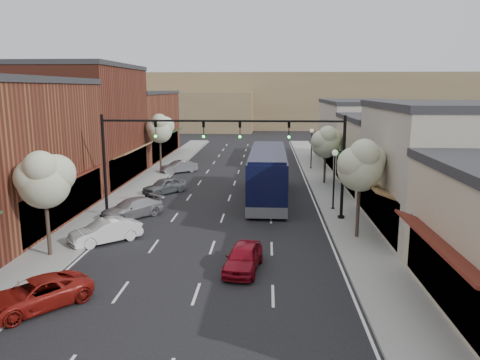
% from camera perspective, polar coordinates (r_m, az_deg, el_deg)
% --- Properties ---
extents(ground, '(160.00, 160.00, 0.00)m').
position_cam_1_polar(ground, '(24.43, -3.95, -9.76)').
color(ground, black).
rests_on(ground, ground).
extents(sidewalk_left, '(2.80, 73.00, 0.15)m').
position_cam_1_polar(sidewalk_left, '(43.55, -11.90, -0.55)').
color(sidewalk_left, gray).
rests_on(sidewalk_left, ground).
extents(sidewalk_right, '(2.80, 73.00, 0.15)m').
position_cam_1_polar(sidewalk_right, '(42.39, 10.59, -0.82)').
color(sidewalk_right, gray).
rests_on(sidewalk_right, ground).
extents(curb_left, '(0.25, 73.00, 0.17)m').
position_cam_1_polar(curb_left, '(43.20, -10.11, -0.58)').
color(curb_left, gray).
rests_on(curb_left, ground).
extents(curb_right, '(0.25, 73.00, 0.17)m').
position_cam_1_polar(curb_right, '(42.23, 8.71, -0.80)').
color(curb_right, gray).
rests_on(curb_right, ground).
extents(bldg_left_midfar, '(10.14, 14.10, 10.90)m').
position_cam_1_polar(bldg_left_midfar, '(46.10, -18.75, 6.43)').
color(bldg_left_midfar, maroon).
rests_on(bldg_left_midfar, ground).
extents(bldg_left_far, '(10.14, 18.10, 8.40)m').
position_cam_1_polar(bldg_left_far, '(61.28, -13.09, 6.57)').
color(bldg_left_far, brown).
rests_on(bldg_left_far, ground).
extents(bldg_right_midnear, '(9.14, 12.10, 7.90)m').
position_cam_1_polar(bldg_right_midnear, '(30.97, 23.57, 1.28)').
color(bldg_right_midnear, '#B4AB9A').
rests_on(bldg_right_midnear, ground).
extents(bldg_right_midfar, '(9.14, 12.10, 6.40)m').
position_cam_1_polar(bldg_right_midfar, '(42.40, 17.96, 3.07)').
color(bldg_right_midfar, '#BEB297').
rests_on(bldg_right_midfar, ground).
extents(bldg_right_far, '(9.14, 16.10, 7.40)m').
position_cam_1_polar(bldg_right_far, '(55.92, 14.43, 5.59)').
color(bldg_right_far, '#B4AB9A').
rests_on(bldg_right_far, ground).
extents(hill_far, '(120.00, 30.00, 12.00)m').
position_cam_1_polar(hill_far, '(112.72, 1.81, 9.72)').
color(hill_far, '#7A6647').
rests_on(hill_far, ground).
extents(hill_near, '(50.00, 20.00, 8.00)m').
position_cam_1_polar(hill_near, '(104.56, -12.35, 8.27)').
color(hill_near, '#7A6647').
rests_on(hill_near, ground).
extents(signal_mast_right, '(8.22, 0.46, 7.00)m').
position_cam_1_polar(signal_mast_right, '(31.02, 8.19, 3.45)').
color(signal_mast_right, black).
rests_on(signal_mast_right, ground).
extents(signal_mast_left, '(8.22, 0.46, 7.00)m').
position_cam_1_polar(signal_mast_left, '(32.08, -12.28, 3.56)').
color(signal_mast_left, black).
rests_on(signal_mast_left, ground).
extents(tree_right_near, '(2.85, 2.65, 5.95)m').
position_cam_1_polar(tree_right_near, '(27.46, 14.56, 1.86)').
color(tree_right_near, '#47382B').
rests_on(tree_right_near, ground).
extents(tree_right_far, '(2.85, 2.65, 5.43)m').
position_cam_1_polar(tree_right_far, '(43.18, 10.47, 4.67)').
color(tree_right_far, '#47382B').
rests_on(tree_right_far, ground).
extents(tree_left_near, '(2.85, 2.65, 5.69)m').
position_cam_1_polar(tree_left_near, '(25.61, -22.74, 0.18)').
color(tree_left_near, '#47382B').
rests_on(tree_left_near, ground).
extents(tree_left_far, '(2.85, 2.65, 6.13)m').
position_cam_1_polar(tree_left_far, '(50.03, -9.73, 6.26)').
color(tree_left_far, '#47382B').
rests_on(tree_left_far, ground).
extents(lamp_post_near, '(0.44, 0.44, 4.44)m').
position_cam_1_polar(lamp_post_near, '(33.97, 11.43, 1.25)').
color(lamp_post_near, black).
rests_on(lamp_post_near, ground).
extents(lamp_post_far, '(0.44, 0.44, 4.44)m').
position_cam_1_polar(lamp_post_far, '(51.19, 8.72, 4.59)').
color(lamp_post_far, black).
rests_on(lamp_post_far, ground).
extents(coach_bus, '(2.99, 12.98, 3.96)m').
position_cam_1_polar(coach_bus, '(36.99, 3.39, 0.74)').
color(coach_bus, black).
rests_on(coach_bus, ground).
extents(red_hatchback, '(2.05, 4.02, 1.31)m').
position_cam_1_polar(red_hatchback, '(22.92, 0.40, -9.41)').
color(red_hatchback, maroon).
rests_on(red_hatchback, ground).
extents(parked_car_a, '(4.37, 4.61, 1.21)m').
position_cam_1_polar(parked_car_a, '(20.89, -23.66, -12.65)').
color(parked_car_a, maroon).
rests_on(parked_car_a, ground).
extents(parked_car_b, '(3.97, 3.74, 1.33)m').
position_cam_1_polar(parked_car_b, '(27.96, -16.08, -6.02)').
color(parked_car_b, white).
rests_on(parked_car_b, ground).
extents(parked_car_c, '(4.36, 4.57, 1.31)m').
position_cam_1_polar(parked_car_c, '(32.80, -13.06, -3.38)').
color(parked_car_c, '#A5A4AA').
rests_on(parked_car_c, ground).
extents(parked_car_d, '(3.70, 4.04, 1.34)m').
position_cam_1_polar(parked_car_d, '(39.70, -9.17, -0.70)').
color(parked_car_d, slate).
rests_on(parked_car_d, ground).
extents(parked_car_e, '(3.87, 3.43, 1.27)m').
position_cam_1_polar(parked_car_e, '(49.32, -7.46, 1.61)').
color(parked_car_e, '#96969B').
rests_on(parked_car_e, ground).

